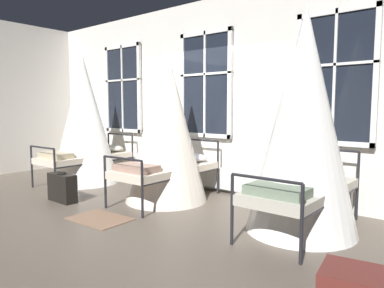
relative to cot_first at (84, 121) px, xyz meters
name	(u,v)px	position (x,y,z in m)	size (l,w,h in m)	color
ground	(161,202)	(2.19, -0.12, -1.21)	(20.62, 20.62, 0.00)	brown
back_wall_with_windows	(209,96)	(2.19, 1.13, 0.47)	(8.82, 0.10, 3.36)	silver
window_bank	(205,129)	(2.19, 1.01, -0.12)	(5.59, 0.10, 2.74)	black
cot_first	(84,121)	(0.00, 0.00, 0.00)	(1.30, 1.83, 2.49)	black
cot_second	(166,125)	(2.19, 0.00, 0.00)	(1.30, 1.83, 2.49)	black
cot_third	(303,124)	(4.43, -0.03, 0.08)	(1.30, 1.83, 2.65)	black
rug_second	(100,219)	(2.19, -1.28, -1.20)	(0.80, 0.56, 0.01)	brown
suitcase_dark	(62,188)	(0.98, -1.09, -0.99)	(0.56, 0.22, 0.47)	black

